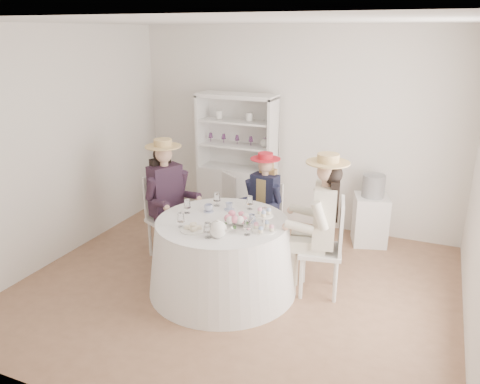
% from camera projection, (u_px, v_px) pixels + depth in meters
% --- Properties ---
extents(ground, '(4.50, 4.50, 0.00)m').
position_uv_depth(ground, '(236.00, 286.00, 5.06)').
color(ground, brown).
rests_on(ground, ground).
extents(ceiling, '(4.50, 4.50, 0.00)m').
position_uv_depth(ceiling, '(236.00, 21.00, 4.18)').
color(ceiling, white).
rests_on(ceiling, wall_back).
extents(wall_back, '(4.50, 0.00, 4.50)m').
position_uv_depth(wall_back, '(295.00, 129.00, 6.36)').
color(wall_back, white).
rests_on(wall_back, ground).
extents(wall_front, '(4.50, 0.00, 4.50)m').
position_uv_depth(wall_front, '(106.00, 248.00, 2.88)').
color(wall_front, white).
rests_on(wall_front, ground).
extents(wall_left, '(0.00, 4.50, 4.50)m').
position_uv_depth(wall_left, '(60.00, 146.00, 5.46)').
color(wall_left, white).
rests_on(wall_left, ground).
extents(tea_table, '(1.56, 1.56, 0.78)m').
position_uv_depth(tea_table, '(223.00, 255.00, 4.91)').
color(tea_table, white).
rests_on(tea_table, ground).
extents(hutch, '(1.18, 0.67, 1.83)m').
position_uv_depth(hutch, '(238.00, 178.00, 6.60)').
color(hutch, silver).
rests_on(hutch, ground).
extents(side_table, '(0.51, 0.51, 0.64)m').
position_uv_depth(side_table, '(370.00, 220.00, 6.00)').
color(side_table, silver).
rests_on(side_table, ground).
extents(hatbox, '(0.34, 0.34, 0.28)m').
position_uv_depth(hatbox, '(374.00, 186.00, 5.85)').
color(hatbox, black).
rests_on(hatbox, side_table).
extents(guest_left, '(0.62, 0.56, 1.46)m').
position_uv_depth(guest_left, '(167.00, 193.00, 5.47)').
color(guest_left, silver).
rests_on(guest_left, ground).
extents(guest_mid, '(0.47, 0.50, 1.26)m').
position_uv_depth(guest_mid, '(264.00, 197.00, 5.64)').
color(guest_mid, silver).
rests_on(guest_mid, ground).
extents(guest_right, '(0.60, 0.56, 1.51)m').
position_uv_depth(guest_right, '(322.00, 217.00, 4.69)').
color(guest_right, silver).
rests_on(guest_right, ground).
extents(spare_chair, '(0.51, 0.51, 0.88)m').
position_uv_depth(spare_chair, '(236.00, 203.00, 6.17)').
color(spare_chair, silver).
rests_on(spare_chair, ground).
extents(teacup_a, '(0.11, 0.11, 0.07)m').
position_uv_depth(teacup_a, '(209.00, 209.00, 5.00)').
color(teacup_a, white).
rests_on(teacup_a, tea_table).
extents(teacup_b, '(0.10, 0.10, 0.07)m').
position_uv_depth(teacup_b, '(229.00, 207.00, 5.05)').
color(teacup_b, white).
rests_on(teacup_b, tea_table).
extents(teacup_c, '(0.11, 0.11, 0.07)m').
position_uv_depth(teacup_c, '(251.00, 219.00, 4.73)').
color(teacup_c, white).
rests_on(teacup_c, tea_table).
extents(flower_bowl, '(0.30, 0.30, 0.06)m').
position_uv_depth(flower_bowl, '(242.00, 221.00, 4.69)').
color(flower_bowl, white).
rests_on(flower_bowl, tea_table).
extents(flower_arrangement, '(0.20, 0.20, 0.08)m').
position_uv_depth(flower_arrangement, '(236.00, 218.00, 4.58)').
color(flower_arrangement, pink).
rests_on(flower_arrangement, tea_table).
extents(table_teapot, '(0.24, 0.17, 0.18)m').
position_uv_depth(table_teapot, '(218.00, 229.00, 4.38)').
color(table_teapot, white).
rests_on(table_teapot, tea_table).
extents(sandwich_plate, '(0.26, 0.26, 0.06)m').
position_uv_depth(sandwich_plate, '(193.00, 229.00, 4.54)').
color(sandwich_plate, white).
rests_on(sandwich_plate, tea_table).
extents(cupcake_stand, '(0.24, 0.24, 0.22)m').
position_uv_depth(cupcake_stand, '(264.00, 223.00, 4.51)').
color(cupcake_stand, white).
rests_on(cupcake_stand, tea_table).
extents(stemware_set, '(0.92, 0.92, 0.15)m').
position_uv_depth(stemware_set, '(222.00, 214.00, 4.75)').
color(stemware_set, white).
rests_on(stemware_set, tea_table).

